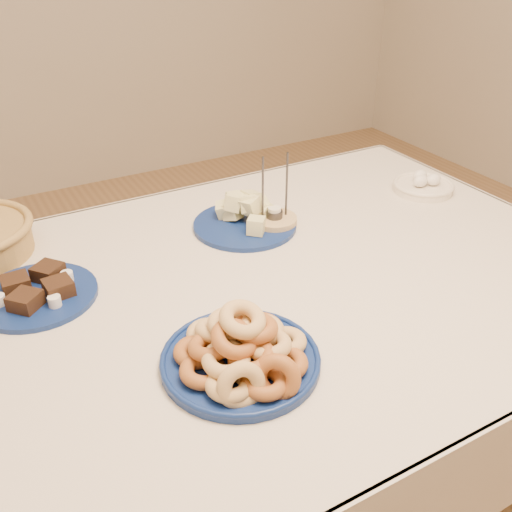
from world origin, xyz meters
name	(u,v)px	position (x,y,z in m)	size (l,w,h in m)	color
ground	(247,502)	(0.00, 0.00, 0.00)	(5.00, 5.00, 0.00)	olive
dining_table	(245,323)	(0.00, 0.00, 0.64)	(1.71, 1.11, 0.75)	brown
donut_platter	(241,351)	(-0.13, -0.23, 0.78)	(0.37, 0.37, 0.13)	navy
melon_plate	(246,217)	(0.14, 0.24, 0.78)	(0.33, 0.33, 0.09)	navy
brownie_plate	(37,292)	(-0.41, 0.17, 0.76)	(0.33, 0.33, 0.04)	navy
candle_holder	(274,220)	(0.20, 0.21, 0.77)	(0.12, 0.12, 0.20)	tan
egg_bowl	(423,185)	(0.70, 0.18, 0.77)	(0.18, 0.18, 0.06)	white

